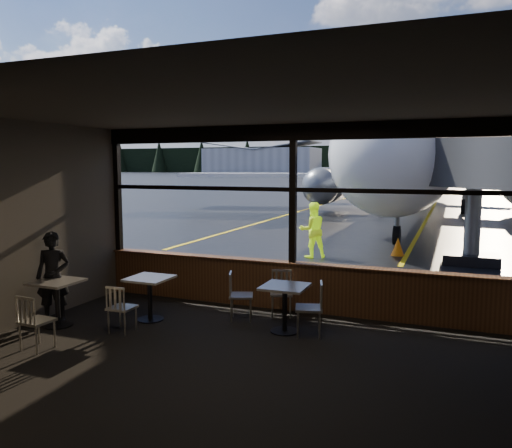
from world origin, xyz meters
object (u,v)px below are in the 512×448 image
Objects in this scene: cafe_table_left at (57,304)px; chair_near_w at (241,296)px; cafe_table_near at (285,309)px; chair_left_s at (37,322)px; airliner at (424,115)px; jet_bridge at (488,181)px; chair_near_n at (281,294)px; chair_mid_s at (122,308)px; passenger at (53,277)px; chair_near_e at (309,309)px; ground_crew at (312,230)px; cone_nose at (398,247)px; cafe_table_mid at (150,299)px.

chair_near_w is at bearing 28.21° from cafe_table_left.
chair_left_s is at bearing -146.32° from cafe_table_near.
jet_bridge is (2.64, -16.13, -3.34)m from airliner.
chair_near_n is 1.03× the size of chair_mid_s.
chair_near_w is at bearing -1.94° from passenger.
chair_mid_s is 0.95× the size of chair_left_s.
cafe_table_left is at bearing -83.13° from chair_near_w.
chair_near_e is (-2.91, -6.79, -1.90)m from jet_bridge.
jet_bridge is 6.44× the size of ground_crew.
chair_near_n is 7.38m from cone_nose.
jet_bridge reaches higher than cone_nose.
ground_crew is (1.02, 7.10, 0.44)m from cafe_table_mid.
passenger is at bearing -166.37° from cafe_table_near.
cafe_table_left reaches higher than cafe_table_near.
cafe_table_left is at bearing -174.20° from chair_mid_s.
ground_crew is at bearing 81.99° from chair_left_s.
airliner is at bearing 81.24° from chair_mid_s.
airliner is 3.47× the size of jet_bridge.
cafe_table_left is 3.90m from chair_near_n.
cafe_table_near is (-3.32, -6.77, -1.95)m from jet_bridge.
chair_mid_s reaches higher than cafe_table_mid.
jet_bridge is at bearing 57.04° from chair_left_s.
chair_near_w is at bearing 50.86° from chair_left_s.
jet_bridge reaches higher than ground_crew.
chair_near_w is 0.52× the size of ground_crew.
airliner is at bearing 79.65° from cafe_table_left.
chair_near_e is at bearing 33.53° from chair_left_s.
cafe_table_mid is 0.91× the size of chair_left_s.
cone_nose is (3.45, 9.08, -0.13)m from chair_mid_s.
ground_crew reaches higher than chair_near_w.
jet_bridge is 9.89m from chair_mid_s.
jet_bridge is 13.46× the size of cafe_table_left.
chair_near_n reaches higher than cafe_table_left.
airliner is 46.65× the size of cafe_table_left.
chair_near_w is 7.97m from cone_nose.
chair_mid_s is at bearing 21.57° from chair_near_n.
chair_near_w reaches higher than cafe_table_left.
jet_bridge is at bearing -140.23° from chair_near_n.
cafe_table_near is 0.47× the size of ground_crew.
cafe_table_mid is at bearing 9.10° from chair_near_n.
chair_near_e is 1.10× the size of chair_mid_s.
chair_near_w reaches higher than cone_nose.
passenger reaches higher than cafe_table_near.
jet_bridge is at bearing 48.40° from cafe_table_left.
cone_nose is at bearing -88.88° from airliner.
passenger is (-3.95, -0.96, 0.41)m from cafe_table_near.
chair_near_n is (0.59, 0.48, -0.02)m from chair_near_w.
chair_near_n is (-0.75, 0.84, -0.03)m from chair_near_e.
passenger is at bearing 127.01° from chair_left_s.
cafe_table_left is at bearing 89.49° from chair_near_e.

